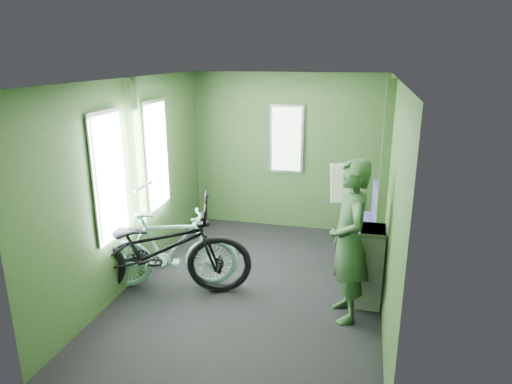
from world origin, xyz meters
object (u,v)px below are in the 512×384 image
Objects in this scene: bicycle_mint at (171,287)px; bench_seat at (361,233)px; bicycle_black at (158,294)px; passenger at (349,241)px; waste_box at (370,266)px.

bench_seat reaches higher than bicycle_mint.
bicycle_black is at bearing -146.58° from bench_seat.
passenger is 0.55m from waste_box.
waste_box is at bearing -101.88° from bicycle_mint.
bicycle_black is at bearing 139.73° from bicycle_mint.
bicycle_mint is 0.95× the size of passenger.
bicycle_black is at bearing -170.74° from waste_box.
bench_seat is at bearing 159.69° from passenger.
bicycle_mint is (0.07, 0.17, 0.00)m from bicycle_black.
waste_box is (0.23, 0.32, -0.39)m from passenger.
passenger reaches higher than bench_seat.
bench_seat reaches higher than waste_box.
bench_seat is at bearing -70.47° from bicycle_mint.
passenger is (2.02, 0.05, 0.82)m from bicycle_black.
bicycle_black is 2.32m from waste_box.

